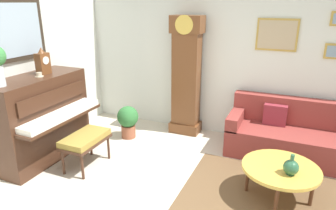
% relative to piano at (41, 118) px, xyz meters
% --- Properties ---
extents(wall_back, '(5.30, 0.13, 2.80)m').
position_rel_piano_xyz_m(wall_back, '(2.25, 1.97, 0.78)').
color(wall_back, silver).
rests_on(wall_back, ground_plane).
extents(area_rug, '(2.10, 1.50, 0.01)m').
position_rel_piano_xyz_m(area_rug, '(3.24, 0.29, -0.62)').
color(area_rug, brown).
rests_on(area_rug, ground_plane).
extents(piano, '(0.87, 1.44, 1.24)m').
position_rel_piano_xyz_m(piano, '(0.00, 0.00, 0.00)').
color(piano, '#3D2316').
rests_on(piano, ground_plane).
extents(piano_bench, '(0.42, 0.70, 0.48)m').
position_rel_piano_xyz_m(piano_bench, '(0.75, 0.03, -0.22)').
color(piano_bench, '#3D2316').
rests_on(piano_bench, ground_plane).
extents(grandfather_clock, '(0.52, 0.34, 2.03)m').
position_rel_piano_xyz_m(grandfather_clock, '(1.62, 1.71, 0.34)').
color(grandfather_clock, brown).
rests_on(grandfather_clock, ground_plane).
extents(couch, '(1.90, 0.80, 0.84)m').
position_rel_piano_xyz_m(couch, '(3.40, 1.52, -0.31)').
color(couch, maroon).
rests_on(couch, ground_plane).
extents(coffee_table, '(0.88, 0.88, 0.42)m').
position_rel_piano_xyz_m(coffee_table, '(3.29, 0.32, -0.24)').
color(coffee_table, gold).
rests_on(coffee_table, ground_plane).
extents(mantel_clock, '(0.13, 0.18, 0.38)m').
position_rel_piano_xyz_m(mantel_clock, '(0.00, 0.18, 0.79)').
color(mantel_clock, brown).
rests_on(mantel_clock, piano).
extents(teacup, '(0.12, 0.12, 0.06)m').
position_rel_piano_xyz_m(teacup, '(0.06, 0.03, 0.64)').
color(teacup, beige).
rests_on(teacup, piano).
extents(green_jug, '(0.17, 0.17, 0.24)m').
position_rel_piano_xyz_m(green_jug, '(3.40, 0.20, -0.12)').
color(green_jug, '#234C33').
rests_on(green_jug, coffee_table).
extents(potted_plant, '(0.36, 0.36, 0.56)m').
position_rel_piano_xyz_m(potted_plant, '(0.80, 1.09, -0.30)').
color(potted_plant, '#935138').
rests_on(potted_plant, ground_plane).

